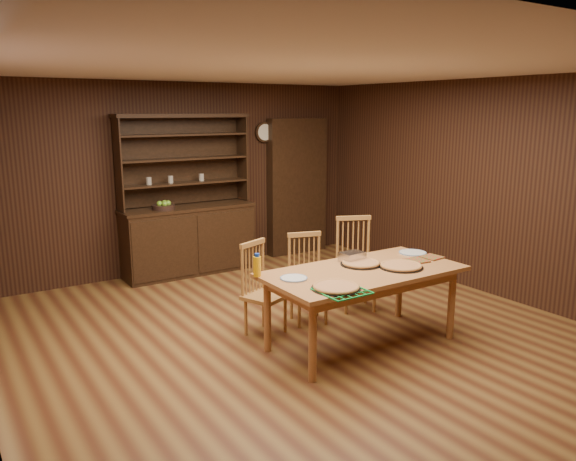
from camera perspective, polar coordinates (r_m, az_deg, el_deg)
floor at (r=5.68m, az=1.35°, el=-10.88°), size 6.00×6.00×0.00m
room_shell at (r=5.27m, az=1.44°, el=5.11°), size 6.00×6.00×6.00m
china_hutch at (r=7.83m, az=-10.09°, el=-0.04°), size 1.84×0.52×2.17m
doorway at (r=8.78m, az=0.93°, el=4.47°), size 1.00×0.18×2.10m
wall_clock at (r=8.46m, az=-2.41°, el=9.95°), size 0.30×0.05×0.30m
dining_table at (r=5.37m, az=7.62°, el=-4.79°), size 1.91×0.95×0.75m
chair_left at (r=5.67m, az=-2.86°, el=-5.59°), size 0.50×0.49×0.94m
chair_center at (r=6.00m, az=1.91°, el=-4.53°), size 0.48×0.47×0.95m
chair_right at (r=6.43m, az=6.83°, el=-2.97°), size 0.55×0.54×1.05m
pizza_left at (r=4.75m, az=4.90°, el=-5.73°), size 0.42×0.42×0.04m
pizza_right at (r=5.47m, az=11.41°, el=-3.54°), size 0.42×0.42×0.04m
pizza_center at (r=5.50m, az=7.41°, el=-3.31°), size 0.40×0.40×0.04m
cooling_rack at (r=4.69m, az=5.50°, el=-6.10°), size 0.46×0.46×0.02m
plate_left at (r=5.01m, az=0.59°, el=-4.86°), size 0.25×0.25×0.02m
plate_right at (r=6.03m, az=12.55°, el=-2.21°), size 0.29×0.29×0.02m
foil_dish at (r=5.61m, az=6.54°, el=-2.67°), size 0.25×0.18×0.09m
juice_bottle at (r=5.08m, az=-3.16°, el=-3.60°), size 0.07×0.07×0.21m
pot_holder_a at (r=5.90m, az=14.40°, el=-2.64°), size 0.21×0.21×0.01m
pot_holder_b at (r=5.72m, az=12.89°, el=-3.00°), size 0.22×0.22×0.02m
fruit_bowl at (r=7.57m, az=-12.52°, el=2.42°), size 0.29×0.29×0.12m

